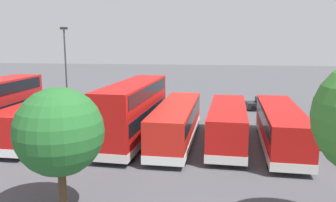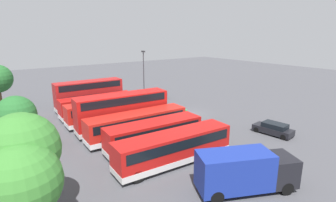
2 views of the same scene
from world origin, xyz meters
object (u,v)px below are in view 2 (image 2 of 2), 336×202
object	(u,v)px
bus_double_decker_fourth	(122,111)
lamp_post_tall	(144,74)
bus_single_deck_third	(137,124)
bus_double_decker_seventh	(89,94)
bus_single_deck_fifth	(106,111)
bus_single_deck_near_end	(174,147)
car_small_green	(273,129)
box_truck_blue	(245,170)
bus_single_deck_second	(154,134)
car_hatchback_silver	(155,94)
bus_single_deck_sixth	(98,105)
waste_bin_yellow	(185,113)

from	to	relation	value
bus_double_decker_fourth	lamp_post_tall	distance (m)	12.58
bus_single_deck_third	bus_double_decker_seventh	world-z (taller)	bus_double_decker_seventh
bus_double_decker_fourth	bus_single_deck_fifth	xyz separation A→B (m)	(3.81, 0.51, -0.83)
bus_single_deck_near_end	car_small_green	xyz separation A→B (m)	(-1.18, -13.88, -0.92)
box_truck_blue	car_small_green	world-z (taller)	box_truck_blue
bus_single_deck_second	bus_single_deck_third	world-z (taller)	same
box_truck_blue	lamp_post_tall	xyz separation A→B (m)	(26.25, -7.08, 3.45)
bus_single_deck_third	car_hatchback_silver	size ratio (longest dim) A/B	2.72
box_truck_blue	lamp_post_tall	size ratio (longest dim) A/B	0.88
bus_single_deck_fifth	bus_single_deck_third	bearing A→B (deg)	-174.13
bus_single_deck_third	bus_single_deck_sixth	size ratio (longest dim) A/B	1.13
bus_single_deck_third	car_hatchback_silver	distance (m)	18.98
bus_single_deck_near_end	car_hatchback_silver	world-z (taller)	bus_single_deck_near_end
bus_single_deck_fifth	car_small_green	distance (m)	21.20
bus_single_deck_near_end	box_truck_blue	world-z (taller)	box_truck_blue
bus_single_deck_sixth	bus_double_decker_seventh	xyz separation A→B (m)	(3.85, -0.22, 0.83)
car_hatchback_silver	car_small_green	world-z (taller)	same
bus_double_decker_fourth	bus_single_deck_sixth	world-z (taller)	bus_double_decker_fourth
bus_single_deck_third	car_small_green	bearing A→B (deg)	-122.88
bus_single_deck_third	bus_single_deck_second	bearing A→B (deg)	177.55
box_truck_blue	bus_single_deck_third	bearing A→B (deg)	4.73
bus_single_deck_near_end	bus_single_deck_fifth	xyz separation A→B (m)	(14.55, 0.30, -0.00)
bus_single_deck_second	bus_single_deck_sixth	xyz separation A→B (m)	(14.35, 0.35, 0.00)
box_truck_blue	car_small_green	xyz separation A→B (m)	(5.41, -12.29, -1.01)
bus_single_deck_near_end	bus_single_deck_second	distance (m)	3.74
lamp_post_tall	waste_bin_yellow	xyz separation A→B (m)	(-9.21, -1.27, -4.68)
bus_single_deck_sixth	car_hatchback_silver	size ratio (longest dim) A/B	2.42
lamp_post_tall	bus_single_deck_second	bearing A→B (deg)	152.16
box_truck_blue	car_hatchback_silver	world-z (taller)	box_truck_blue
waste_bin_yellow	lamp_post_tall	bearing A→B (deg)	7.88
bus_double_decker_seventh	car_hatchback_silver	bearing A→B (deg)	-89.22
bus_single_deck_sixth	car_small_green	xyz separation A→B (m)	(-19.27, -13.97, -0.92)
car_hatchback_silver	car_small_green	bearing A→B (deg)	-176.69
bus_single_deck_near_end	bus_single_deck_fifth	distance (m)	14.55
waste_bin_yellow	bus_single_deck_sixth	bearing A→B (deg)	52.71
bus_double_decker_fourth	box_truck_blue	bearing A→B (deg)	-175.47
car_small_green	waste_bin_yellow	bearing A→B (deg)	18.69
bus_single_deck_second	bus_double_decker_seventh	xyz separation A→B (m)	(18.21, 0.13, 0.83)
bus_double_decker_fourth	car_small_green	distance (m)	18.22
bus_single_deck_fifth	waste_bin_yellow	xyz separation A→B (m)	(-4.10, -10.24, -1.15)
bus_double_decker_seventh	car_small_green	distance (m)	26.96
bus_double_decker_seventh	bus_single_deck_fifth	bearing A→B (deg)	176.68
bus_single_deck_second	bus_double_decker_fourth	distance (m)	7.06
bus_single_deck_second	car_small_green	world-z (taller)	bus_single_deck_second
bus_double_decker_fourth	lamp_post_tall	size ratio (longest dim) A/B	1.29
car_hatchback_silver	lamp_post_tall	xyz separation A→B (m)	(-2.46, 3.86, 4.45)
bus_single_deck_near_end	lamp_post_tall	size ratio (longest dim) A/B	1.30
bus_single_deck_second	waste_bin_yellow	world-z (taller)	bus_single_deck_second
bus_double_decker_fourth	bus_double_decker_seventh	distance (m)	11.20
bus_single_deck_near_end	bus_double_decker_fourth	distance (m)	10.78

